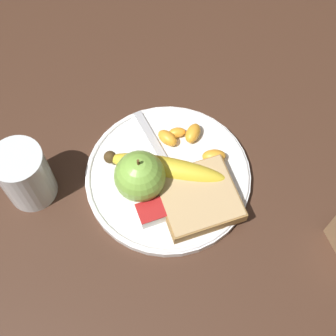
% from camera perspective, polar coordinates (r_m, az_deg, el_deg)
% --- Properties ---
extents(ground_plane, '(3.00, 3.00, 0.00)m').
position_cam_1_polar(ground_plane, '(0.69, 0.00, -1.24)').
color(ground_plane, '#42281C').
extents(plate, '(0.24, 0.24, 0.01)m').
position_cam_1_polar(plate, '(0.68, 0.00, -0.94)').
color(plate, white).
rests_on(plate, ground_plane).
extents(juice_glass, '(0.07, 0.07, 0.10)m').
position_cam_1_polar(juice_glass, '(0.67, -16.97, -0.96)').
color(juice_glass, silver).
rests_on(juice_glass, ground_plane).
extents(apple, '(0.07, 0.07, 0.08)m').
position_cam_1_polar(apple, '(0.64, -3.45, -1.02)').
color(apple, '#84BC47').
rests_on(apple, plate).
extents(banana, '(0.16, 0.12, 0.03)m').
position_cam_1_polar(banana, '(0.67, -0.71, 0.11)').
color(banana, yellow).
rests_on(banana, plate).
extents(bread_slice, '(0.11, 0.10, 0.02)m').
position_cam_1_polar(bread_slice, '(0.65, 3.70, -3.63)').
color(bread_slice, olive).
rests_on(bread_slice, plate).
extents(fork, '(0.04, 0.20, 0.00)m').
position_cam_1_polar(fork, '(0.68, 0.17, -0.58)').
color(fork, '#B2B2B7').
rests_on(fork, plate).
extents(jam_packet, '(0.04, 0.03, 0.02)m').
position_cam_1_polar(jam_packet, '(0.64, -2.00, -5.48)').
color(jam_packet, silver).
rests_on(jam_packet, plate).
extents(orange_segment_0, '(0.03, 0.04, 0.02)m').
position_cam_1_polar(orange_segment_0, '(0.70, -0.06, 3.69)').
color(orange_segment_0, '#F9A32D').
rests_on(orange_segment_0, plate).
extents(orange_segment_1, '(0.04, 0.04, 0.02)m').
position_cam_1_polar(orange_segment_1, '(0.71, 3.06, 4.27)').
color(orange_segment_1, '#F9A32D').
rests_on(orange_segment_1, plate).
extents(orange_segment_2, '(0.04, 0.04, 0.02)m').
position_cam_1_polar(orange_segment_2, '(0.68, 4.60, -0.04)').
color(orange_segment_2, '#F9A32D').
rests_on(orange_segment_2, plate).
extents(orange_segment_3, '(0.03, 0.02, 0.01)m').
position_cam_1_polar(orange_segment_3, '(0.71, 1.13, 4.36)').
color(orange_segment_3, '#F9A32D').
rests_on(orange_segment_3, plate).
extents(orange_segment_4, '(0.04, 0.03, 0.02)m').
position_cam_1_polar(orange_segment_4, '(0.69, 5.50, 1.72)').
color(orange_segment_4, '#F9A32D').
rests_on(orange_segment_4, plate).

